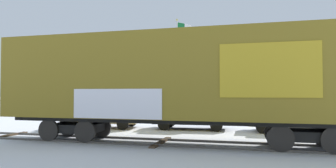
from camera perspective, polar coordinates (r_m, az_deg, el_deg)
ground_plane at (r=12.45m, az=-2.41°, el=-11.06°), size 260.00×260.00×0.00m
track at (r=11.91m, az=11.98°, el=-11.26°), size 60.02×3.48×0.08m
freight_car at (r=12.03m, az=2.06°, el=1.08°), size 14.46×3.30×4.57m
flagpole at (r=23.70m, az=2.33°, el=5.82°), size 0.97×1.38×7.81m
hillside at (r=89.73m, az=13.36°, el=1.12°), size 120.65×41.95×17.61m
parked_car_tan at (r=18.07m, az=-12.40°, el=-5.25°), size 4.60×2.45×1.78m
parked_car_black at (r=17.02m, az=4.29°, el=-5.89°), size 4.26×2.16×1.54m
parked_car_white at (r=16.81m, az=21.85°, el=-5.87°), size 4.09×2.03×1.53m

